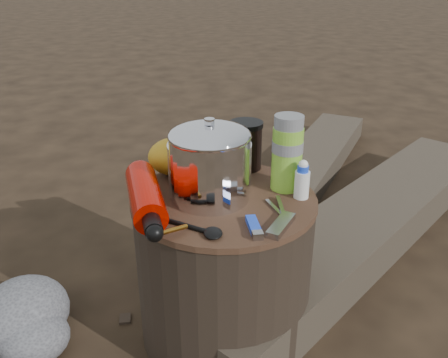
{
  "coord_description": "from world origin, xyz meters",
  "views": [
    {
      "loc": [
        -0.14,
        -1.06,
        0.98
      ],
      "look_at": [
        0.0,
        0.0,
        0.48
      ],
      "focal_mm": 37.99,
      "sensor_mm": 36.0,
      "label": 1
    }
  ],
  "objects": [
    {
      "name": "ground",
      "position": [
        0.0,
        0.0,
        0.0
      ],
      "size": [
        60.0,
        60.0,
        0.0
      ],
      "primitive_type": "plane",
      "color": "black",
      "rests_on": "ground"
    },
    {
      "name": "stump",
      "position": [
        0.0,
        0.0,
        0.21
      ],
      "size": [
        0.47,
        0.47,
        0.43
      ],
      "primitive_type": "cylinder",
      "color": "black",
      "rests_on": "ground"
    },
    {
      "name": "log_main",
      "position": [
        0.59,
        0.39,
        0.07
      ],
      "size": [
        1.54,
        1.37,
        0.15
      ],
      "primitive_type": "cube",
      "rotation": [
        0.0,
        0.0,
        -0.87
      ],
      "color": "#3F352A",
      "rests_on": "ground"
    },
    {
      "name": "log_small",
      "position": [
        0.58,
        1.04,
        0.06
      ],
      "size": [
        0.93,
        1.25,
        0.11
      ],
      "primitive_type": "cube",
      "rotation": [
        0.0,
        0.0,
        -0.58
      ],
      "color": "#3F352A",
      "rests_on": "ground"
    },
    {
      "name": "foil_windscreen",
      "position": [
        -0.03,
        0.05,
        0.49
      ],
      "size": [
        0.21,
        0.21,
        0.13
      ],
      "primitive_type": "cylinder",
      "color": "white",
      "rests_on": "stump"
    },
    {
      "name": "camping_pot",
      "position": [
        -0.03,
        0.0,
        0.53
      ],
      "size": [
        0.2,
        0.2,
        0.2
      ],
      "primitive_type": "cylinder",
      "color": "silver",
      "rests_on": "stump"
    },
    {
      "name": "fuel_bottle",
      "position": [
        -0.19,
        -0.04,
        0.47
      ],
      "size": [
        0.12,
        0.33,
        0.08
      ],
      "primitive_type": null,
      "rotation": [
        0.0,
        0.0,
        0.12
      ],
      "color": "#BB0C00",
      "rests_on": "stump"
    },
    {
      "name": "thermos",
      "position": [
        0.17,
        0.03,
        0.53
      ],
      "size": [
        0.08,
        0.08,
        0.19
      ],
      "primitive_type": "cylinder",
      "color": "#7EBF32",
      "rests_on": "stump"
    },
    {
      "name": "travel_mug",
      "position": [
        0.09,
        0.18,
        0.5
      ],
      "size": [
        0.09,
        0.09,
        0.14
      ],
      "primitive_type": "cylinder",
      "color": "black",
      "rests_on": "stump"
    },
    {
      "name": "stuff_sack",
      "position": [
        -0.11,
        0.16,
        0.48
      ],
      "size": [
        0.15,
        0.13,
        0.1
      ],
      "primitive_type": "ellipsoid",
      "color": "#C38F1B",
      "rests_on": "stump"
    },
    {
      "name": "food_pouch",
      "position": [
        -0.02,
        0.2,
        0.5
      ],
      "size": [
        0.11,
        0.04,
        0.13
      ],
      "primitive_type": "cube",
      "rotation": [
        0.0,
        0.0,
        0.13
      ],
      "color": "navy",
      "rests_on": "stump"
    },
    {
      "name": "lighter",
      "position": [
        0.04,
        -0.16,
        0.44
      ],
      "size": [
        0.02,
        0.09,
        0.02
      ],
      "primitive_type": "cube",
      "rotation": [
        0.0,
        0.0,
        0.02
      ],
      "color": "blue",
      "rests_on": "stump"
    },
    {
      "name": "multitool",
      "position": [
        0.11,
        -0.17,
        0.44
      ],
      "size": [
        0.09,
        0.11,
        0.02
      ],
      "primitive_type": "cube",
      "rotation": [
        0.0,
        0.0,
        -0.61
      ],
      "color": "#A0A0A5",
      "rests_on": "stump"
    },
    {
      "name": "pot_grabber",
      "position": [
        0.12,
        -0.09,
        0.43
      ],
      "size": [
        0.04,
        0.12,
        0.01
      ],
      "primitive_type": null,
      "rotation": [
        0.0,
        0.0,
        0.07
      ],
      "color": "#A0A0A5",
      "rests_on": "stump"
    },
    {
      "name": "spork",
      "position": [
        -0.11,
        -0.13,
        0.44
      ],
      "size": [
        0.15,
        0.12,
        0.01
      ],
      "primitive_type": null,
      "rotation": [
        0.0,
        0.0,
        0.94
      ],
      "color": "black",
      "rests_on": "stump"
    },
    {
      "name": "squeeze_bottle",
      "position": [
        0.19,
        -0.03,
        0.47
      ],
      "size": [
        0.04,
        0.04,
        0.09
      ],
      "primitive_type": "cylinder",
      "color": "white",
      "rests_on": "stump"
    }
  ]
}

